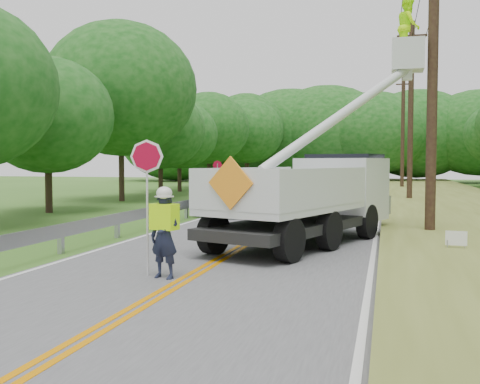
# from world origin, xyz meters

# --- Properties ---
(ground) EXTENTS (140.00, 140.00, 0.00)m
(ground) POSITION_xyz_m (0.00, 0.00, 0.00)
(ground) COLOR #355F1E
(ground) RESTS_ON ground
(road) EXTENTS (7.20, 96.00, 0.03)m
(road) POSITION_xyz_m (0.00, 14.00, 0.01)
(road) COLOR #4E4E51
(road) RESTS_ON ground
(guardrail) EXTENTS (0.18, 48.00, 0.77)m
(guardrail) POSITION_xyz_m (-4.02, 14.91, 0.55)
(guardrail) COLOR #999AA1
(guardrail) RESTS_ON ground
(utility_poles) EXTENTS (1.60, 43.30, 10.00)m
(utility_poles) POSITION_xyz_m (5.00, 17.02, 5.27)
(utility_poles) COLOR black
(utility_poles) RESTS_ON ground
(tall_grass_verge) EXTENTS (7.00, 96.00, 0.30)m
(tall_grass_verge) POSITION_xyz_m (7.10, 14.00, 0.15)
(tall_grass_verge) COLOR #5E6626
(tall_grass_verge) RESTS_ON ground
(treeline_left) EXTENTS (9.54, 54.74, 10.42)m
(treeline_left) POSITION_xyz_m (-10.85, 29.29, 5.43)
(treeline_left) COLOR #332319
(treeline_left) RESTS_ON ground
(treeline_horizon) EXTENTS (57.32, 13.92, 11.17)m
(treeline_horizon) POSITION_xyz_m (-1.03, 56.17, 5.50)
(treeline_horizon) COLOR #0F4710
(treeline_horizon) RESTS_ON ground
(flagger) EXTENTS (1.10, 0.53, 2.72)m
(flagger) POSITION_xyz_m (-0.45, 1.87, 0.99)
(flagger) COLOR #191E33
(flagger) RESTS_ON road
(bucket_truck) EXTENTS (5.52, 7.62, 7.04)m
(bucket_truck) POSITION_xyz_m (2.04, 8.08, 1.60)
(bucket_truck) COLOR black
(bucket_truck) RESTS_ON road
(suv_silver) EXTENTS (4.15, 5.89, 1.49)m
(suv_silver) POSITION_xyz_m (-2.19, 15.48, 0.77)
(suv_silver) COLOR silver
(suv_silver) RESTS_ON road
(suv_darkgrey) EXTENTS (3.80, 6.02, 1.62)m
(suv_darkgrey) POSITION_xyz_m (-2.21, 26.03, 0.83)
(suv_darkgrey) COLOR #393A40
(suv_darkgrey) RESTS_ON road
(stop_sign_permanent) EXTENTS (0.47, 0.23, 2.38)m
(stop_sign_permanent) POSITION_xyz_m (-4.98, 20.15, 1.56)
(stop_sign_permanent) COLOR #999AA1
(stop_sign_permanent) RESTS_ON ground
(yard_sign) EXTENTS (0.48, 0.09, 0.69)m
(yard_sign) POSITION_xyz_m (5.33, 5.49, 0.49)
(yard_sign) COLOR white
(yard_sign) RESTS_ON ground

